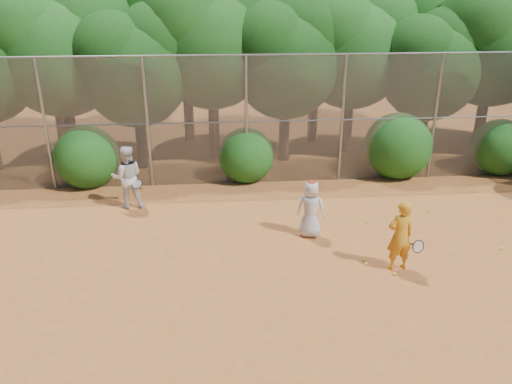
{
  "coord_description": "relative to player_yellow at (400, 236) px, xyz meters",
  "views": [
    {
      "loc": [
        -1.98,
        -8.95,
        5.83
      ],
      "look_at": [
        -1.0,
        2.5,
        1.1
      ],
      "focal_mm": 35.0,
      "sensor_mm": 36.0,
      "label": 1
    }
  ],
  "objects": [
    {
      "name": "player_teen",
      "position": [
        -1.64,
        1.76,
        -0.07
      ],
      "size": [
        0.84,
        0.69,
        1.5
      ],
      "rotation": [
        0.0,
        0.0,
        2.78
      ],
      "color": "silver",
      "rests_on": "ground"
    },
    {
      "name": "tree_1",
      "position": [
        -8.91,
        8.13,
        3.34
      ],
      "size": [
        4.64,
        4.03,
        6.35
      ],
      "color": "black",
      "rests_on": "ground"
    },
    {
      "name": "tree_2",
      "position": [
        -6.42,
        7.43,
        2.76
      ],
      "size": [
        3.99,
        3.47,
        5.47
      ],
      "color": "black",
      "rests_on": "ground"
    },
    {
      "name": "tree_3",
      "position": [
        -3.91,
        8.43,
        3.58
      ],
      "size": [
        4.89,
        4.26,
        6.7
      ],
      "color": "black",
      "rests_on": "ground"
    },
    {
      "name": "bush_1",
      "position": [
        -2.97,
        5.89,
        0.08
      ],
      "size": [
        1.8,
        1.8,
        1.8
      ],
      "primitive_type": "sphere",
      "color": "#144B12",
      "rests_on": "ground"
    },
    {
      "name": "tree_12",
      "position": [
        4.59,
        10.84,
        3.69
      ],
      "size": [
        5.02,
        4.37,
        6.88
      ],
      "color": "black",
      "rests_on": "ground"
    },
    {
      "name": "fence_back",
      "position": [
        -2.09,
        5.59,
        1.23
      ],
      "size": [
        20.05,
        0.09,
        4.03
      ],
      "color": "gray",
      "rests_on": "ground"
    },
    {
      "name": "bush_3",
      "position": [
        5.53,
        5.89,
        0.13
      ],
      "size": [
        1.9,
        1.9,
        1.9
      ],
      "primitive_type": "sphere",
      "color": "#144B12",
      "rests_on": "ground"
    },
    {
      "name": "player_yellow",
      "position": [
        0.0,
        0.0,
        0.0
      ],
      "size": [
        0.83,
        0.51,
        1.64
      ],
      "rotation": [
        0.0,
        0.0,
        3.27
      ],
      "color": "orange",
      "rests_on": "ground"
    },
    {
      "name": "tree_5",
      "position": [
        1.08,
        8.63,
        3.23
      ],
      "size": [
        4.51,
        3.92,
        6.17
      ],
      "color": "black",
      "rests_on": "ground"
    },
    {
      "name": "tree_6",
      "position": [
        3.58,
        7.62,
        2.65
      ],
      "size": [
        3.86,
        3.36,
        5.29
      ],
      "color": "black",
      "rests_on": "ground"
    },
    {
      "name": "ball_6",
      "position": [
        0.02,
        2.33,
        -0.79
      ],
      "size": [
        0.07,
        0.07,
        0.07
      ],
      "primitive_type": "sphere",
      "color": "#CAE72A",
      "rests_on": "ground"
    },
    {
      "name": "ball_5",
      "position": [
        1.35,
        3.18,
        -0.79
      ],
      "size": [
        0.07,
        0.07,
        0.07
      ],
      "primitive_type": "sphere",
      "color": "#CAE72A",
      "rests_on": "ground"
    },
    {
      "name": "tree_9",
      "position": [
        -9.91,
        10.43,
        3.52
      ],
      "size": [
        4.83,
        4.2,
        6.62
      ],
      "color": "black",
      "rests_on": "ground"
    },
    {
      "name": "tree_7",
      "position": [
        6.09,
        8.23,
        3.46
      ],
      "size": [
        4.77,
        4.14,
        6.53
      ],
      "color": "black",
      "rests_on": "ground"
    },
    {
      "name": "ball_2",
      "position": [
        -0.63,
        0.2,
        -0.79
      ],
      "size": [
        0.07,
        0.07,
        0.07
      ],
      "primitive_type": "sphere",
      "color": "#CAE72A",
      "rests_on": "ground"
    },
    {
      "name": "tree_10",
      "position": [
        -4.91,
        10.64,
        3.81
      ],
      "size": [
        5.15,
        4.48,
        7.06
      ],
      "color": "black",
      "rests_on": "ground"
    },
    {
      "name": "player_white",
      "position": [
        -6.44,
        3.97,
        0.08
      ],
      "size": [
        0.96,
        0.86,
        1.8
      ],
      "rotation": [
        0.0,
        0.0,
        3.29
      ],
      "color": "silver",
      "rests_on": "ground"
    },
    {
      "name": "bush_2",
      "position": [
        2.03,
        5.89,
        0.28
      ],
      "size": [
        2.2,
        2.2,
        2.2
      ],
      "primitive_type": "sphere",
      "color": "#144B12",
      "rests_on": "ground"
    },
    {
      "name": "ball_0",
      "position": [
        -0.14,
        -0.28,
        -0.79
      ],
      "size": [
        0.07,
        0.07,
        0.07
      ],
      "primitive_type": "sphere",
      "color": "#CAE72A",
      "rests_on": "ground"
    },
    {
      "name": "tree_4",
      "position": [
        -1.42,
        7.83,
        2.94
      ],
      "size": [
        4.19,
        3.64,
        5.73
      ],
      "color": "black",
      "rests_on": "ground"
    },
    {
      "name": "ball_1",
      "position": [
        1.94,
        2.88,
        -0.79
      ],
      "size": [
        0.07,
        0.07,
        0.07
      ],
      "primitive_type": "sphere",
      "color": "#CAE72A",
      "rests_on": "ground"
    },
    {
      "name": "ball_4",
      "position": [
        -0.64,
        0.4,
        -0.79
      ],
      "size": [
        0.07,
        0.07,
        0.07
      ],
      "primitive_type": "sphere",
      "color": "#CAE72A",
      "rests_on": "ground"
    },
    {
      "name": "ground",
      "position": [
        -1.97,
        -0.41,
        -0.82
      ],
      "size": [
        80.0,
        80.0,
        0.0
      ],
      "primitive_type": "plane",
      "color": "#A25724",
      "rests_on": "ground"
    },
    {
      "name": "tree_11",
      "position": [
        0.09,
        10.23,
        3.34
      ],
      "size": [
        4.64,
        4.03,
        6.35
      ],
      "color": "black",
      "rests_on": "ground"
    },
    {
      "name": "bush_0",
      "position": [
        -7.97,
        5.89,
        0.18
      ],
      "size": [
        2.0,
        2.0,
        2.0
      ],
      "primitive_type": "sphere",
      "color": "#144B12",
      "rests_on": "ground"
    },
    {
      "name": "ball_3",
      "position": [
        2.81,
        0.61,
        -0.79
      ],
      "size": [
        0.07,
        0.07,
        0.07
      ],
      "primitive_type": "sphere",
      "color": "#CAE72A",
      "rests_on": "ground"
    }
  ]
}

